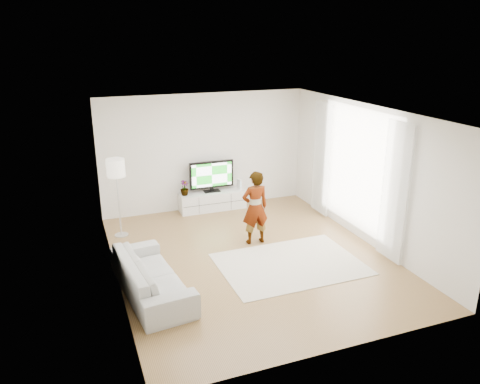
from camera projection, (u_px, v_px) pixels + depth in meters
name	position (u px, v px, depth m)	size (l,w,h in m)	color
floor	(251.00, 258.00, 9.00)	(6.00, 6.00, 0.00)	#9B7A46
ceiling	(252.00, 112.00, 8.10)	(6.00, 6.00, 0.00)	white
wall_left	(112.00, 205.00, 7.71)	(0.02, 6.00, 2.80)	silver
wall_right	(367.00, 175.00, 9.39)	(0.02, 6.00, 2.80)	silver
wall_back	(205.00, 152.00, 11.21)	(5.00, 0.02, 2.80)	silver
wall_front	(341.00, 258.00, 5.89)	(5.00, 0.02, 2.80)	silver
window	(358.00, 169.00, 9.63)	(0.01, 2.60, 2.50)	white
curtain_near	(395.00, 193.00, 8.49)	(0.04, 0.70, 2.60)	white
curtain_far	(322.00, 159.00, 10.79)	(0.04, 0.70, 2.60)	white
media_console	(212.00, 201.00, 11.41)	(1.62, 0.46, 0.45)	silver
television	(212.00, 175.00, 11.23)	(1.09, 0.21, 0.76)	black
game_console	(239.00, 184.00, 11.54)	(0.08, 0.18, 0.24)	white
potted_plant	(184.00, 188.00, 11.05)	(0.20, 0.20, 0.36)	#3F7238
rug	(290.00, 264.00, 8.73)	(2.61, 1.88, 0.01)	beige
player	(255.00, 208.00, 9.40)	(0.55, 0.36, 1.52)	#334772
sofa	(151.00, 275.00, 7.67)	(2.20, 0.86, 0.64)	beige
floor_lamp	(116.00, 171.00, 9.54)	(0.37, 0.37, 1.68)	silver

